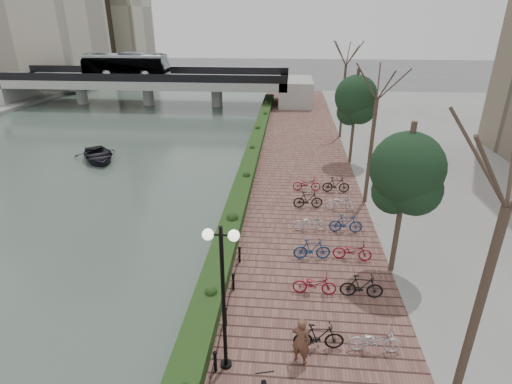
# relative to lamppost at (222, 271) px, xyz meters

# --- Properties ---
(river_water) EXTENTS (30.00, 130.00, 0.02)m
(river_water) POSITION_rel_lamppost_xyz_m (-16.69, 21.77, -4.05)
(river_water) COLOR #3F4F45
(river_water) RESTS_ON ground
(promenade) EXTENTS (8.00, 75.00, 0.50)m
(promenade) POSITION_rel_lamppost_xyz_m (2.31, 14.27, -3.81)
(promenade) COLOR brown
(promenade) RESTS_ON ground
(hedge) EXTENTS (1.10, 56.00, 0.60)m
(hedge) POSITION_rel_lamppost_xyz_m (-1.09, 16.77, -3.26)
(hedge) COLOR #183C16
(hedge) RESTS_ON promenade
(lamppost) EXTENTS (1.02, 0.32, 4.95)m
(lamppost) POSITION_rel_lamppost_xyz_m (0.00, 0.00, 0.00)
(lamppost) COLOR black
(lamppost) RESTS_ON promenade
(pedestrian) EXTENTS (0.72, 0.62, 1.68)m
(pedestrian) POSITION_rel_lamppost_xyz_m (2.31, 0.37, -2.72)
(pedestrian) COLOR brown
(pedestrian) RESTS_ON promenade
(bicycle_parking) EXTENTS (2.40, 17.32, 1.00)m
(bicycle_parking) POSITION_rel_lamppost_xyz_m (3.80, 6.29, -3.09)
(bicycle_parking) COLOR #BAB9BE
(bicycle_parking) RESTS_ON promenade
(street_trees) EXTENTS (3.20, 37.12, 6.80)m
(street_trees) POSITION_rel_lamppost_xyz_m (6.31, 9.45, -0.37)
(street_trees) COLOR #362820
(street_trees) RESTS_ON promenade
(bridge) EXTENTS (36.00, 10.77, 6.50)m
(bridge) POSITION_rel_lamppost_xyz_m (-17.21, 41.77, -0.69)
(bridge) COLOR gray
(bridge) RESTS_ON ground
(boat) EXTENTS (5.25, 5.57, 0.94)m
(boat) POSITION_rel_lamppost_xyz_m (-13.35, 19.72, -3.57)
(boat) COLOR black
(boat) RESTS_ON river_water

